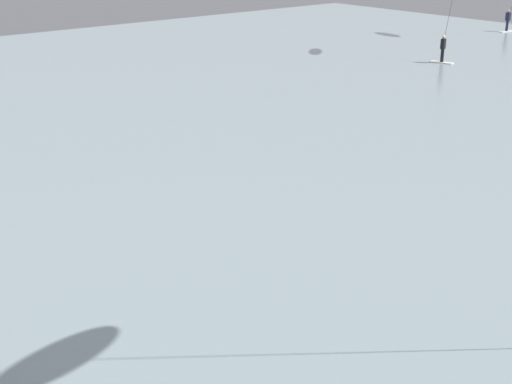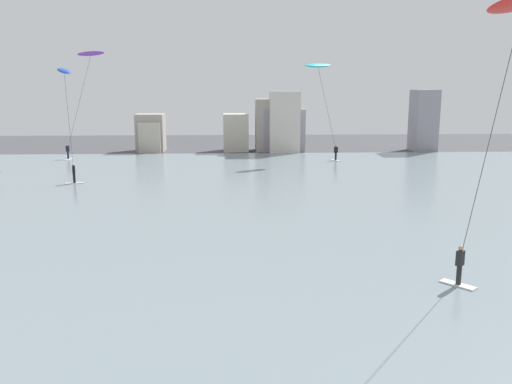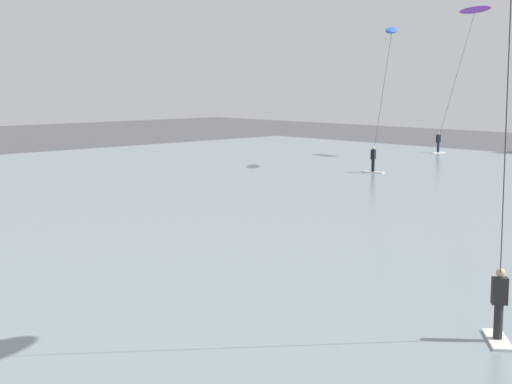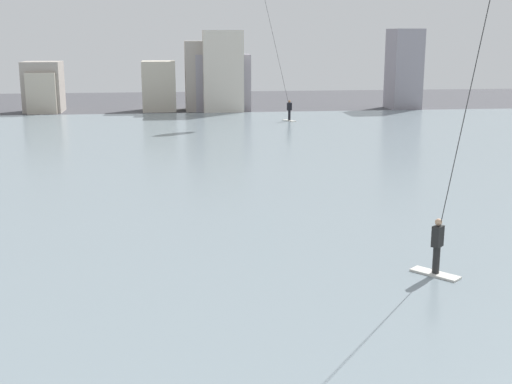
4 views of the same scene
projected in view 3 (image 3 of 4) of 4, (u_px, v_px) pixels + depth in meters
kitesurfer_blue at (389, 48)px, 49.78m from camera, size 2.97×4.85×9.32m
kitesurfer_purple at (470, 27)px, 57.78m from camera, size 4.96×1.95×11.33m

